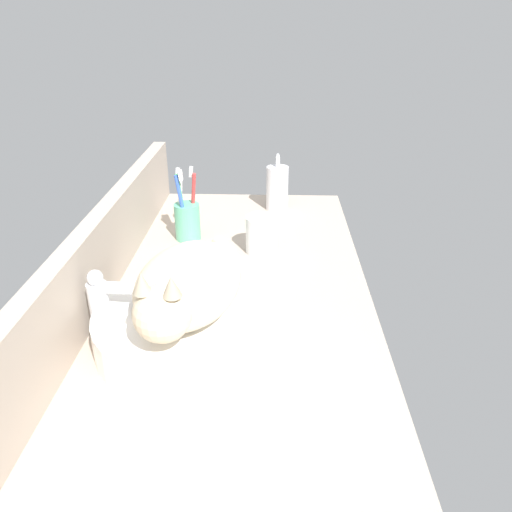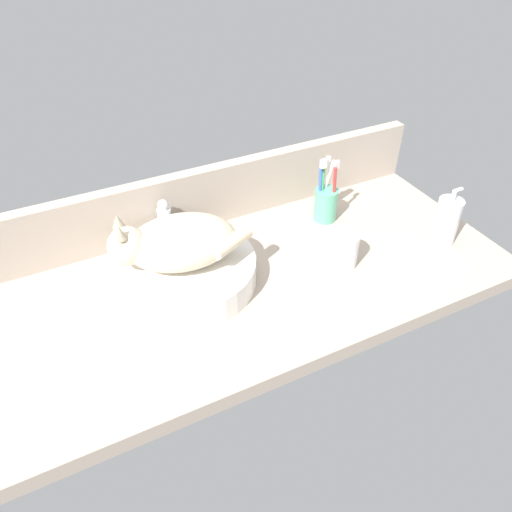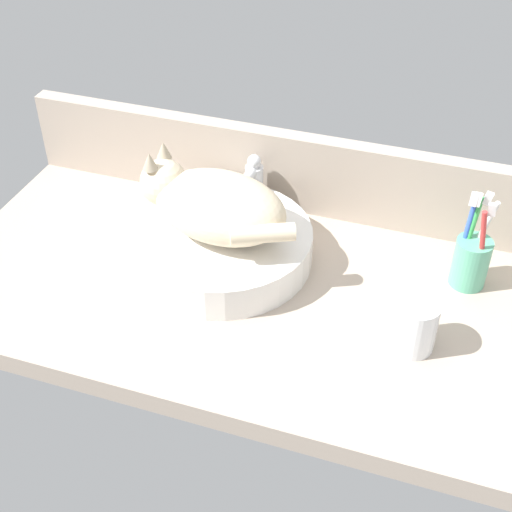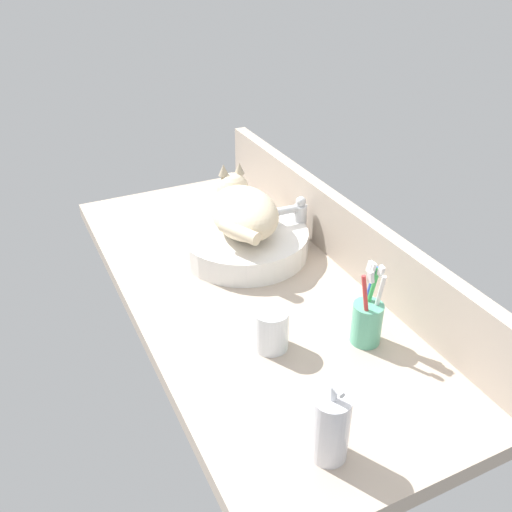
# 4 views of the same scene
# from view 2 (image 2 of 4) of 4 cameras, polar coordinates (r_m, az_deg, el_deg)

# --- Properties ---
(ground_plane) EXTENTS (1.28, 0.57, 0.04)m
(ground_plane) POSITION_cam_2_polar(r_m,az_deg,el_deg) (1.23, -0.47, -3.18)
(ground_plane) COLOR #B2A08E
(backsplash_panel) EXTENTS (1.28, 0.04, 0.17)m
(backsplash_panel) POSITION_cam_2_polar(r_m,az_deg,el_deg) (1.36, -5.50, 6.86)
(backsplash_panel) COLOR #AD9E8E
(backsplash_panel) RESTS_ON ground_plane
(sink_basin) EXTENTS (0.34, 0.34, 0.07)m
(sink_basin) POSITION_cam_2_polar(r_m,az_deg,el_deg) (1.19, -8.09, -1.72)
(sink_basin) COLOR white
(sink_basin) RESTS_ON ground_plane
(cat) EXTENTS (0.32, 0.21, 0.14)m
(cat) POSITION_cam_2_polar(r_m,az_deg,el_deg) (1.14, -9.16, 1.58)
(cat) COLOR beige
(cat) RESTS_ON sink_basin
(faucet) EXTENTS (0.04, 0.12, 0.14)m
(faucet) POSITION_cam_2_polar(r_m,az_deg,el_deg) (1.29, -10.20, 3.68)
(faucet) COLOR silver
(faucet) RESTS_ON ground_plane
(soap_dispenser) EXTENTS (0.06, 0.06, 0.16)m
(soap_dispenser) POSITION_cam_2_polar(r_m,az_deg,el_deg) (1.38, 20.91, 3.75)
(soap_dispenser) COLOR silver
(soap_dispenser) RESTS_ON ground_plane
(toothbrush_cup) EXTENTS (0.06, 0.06, 0.19)m
(toothbrush_cup) POSITION_cam_2_polar(r_m,az_deg,el_deg) (1.40, 7.97, 6.12)
(toothbrush_cup) COLOR #5BB28E
(toothbrush_cup) RESTS_ON ground_plane
(water_glass) EXTENTS (0.07, 0.07, 0.09)m
(water_glass) POSITION_cam_2_polar(r_m,az_deg,el_deg) (1.25, 9.90, 0.51)
(water_glass) COLOR white
(water_glass) RESTS_ON ground_plane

